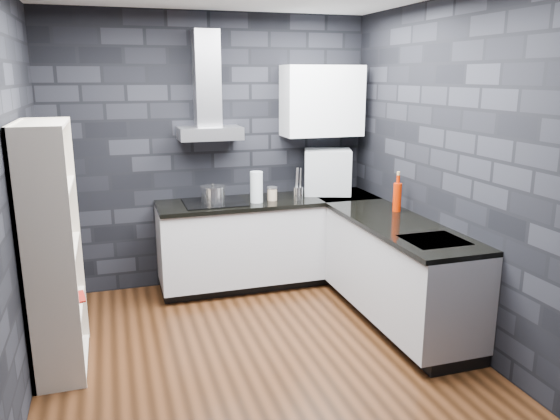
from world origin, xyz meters
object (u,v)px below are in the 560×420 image
pot (213,195)px  red_bottle (397,197)px  bookshelf (53,249)px  storage_jar (272,194)px  glass_vase (257,187)px  fruit_bowl (51,248)px  appliance_garage (327,172)px  utensil_crock (298,193)px

pot → red_bottle: bearing=-28.4°
bookshelf → storage_jar: bearing=41.8°
glass_vase → storage_jar: bearing=12.9°
fruit_bowl → bookshelf: bearing=90.0°
appliance_garage → utensil_crock: bearing=-135.7°
utensil_crock → fruit_bowl: utensil_crock is taller
glass_vase → appliance_garage: size_ratio=0.64×
glass_vase → fruit_bowl: size_ratio=1.43×
pot → utensil_crock: pot is taller
pot → utensil_crock: bearing=-7.0°
storage_jar → red_bottle: red_bottle is taller
appliance_garage → bookshelf: bearing=-136.3°
utensil_crock → fruit_bowl: size_ratio=0.60×
appliance_garage → fruit_bowl: (-2.58, -1.26, -0.19)m
red_bottle → fruit_bowl: 2.91m
storage_jar → bookshelf: size_ratio=0.07×
utensil_crock → bookshelf: size_ratio=0.07×
pot → bookshelf: bearing=-141.2°
appliance_garage → bookshelf: 2.84m
storage_jar → utensil_crock: bearing=-10.2°
pot → appliance_garage: bearing=3.6°
appliance_garage → storage_jar: bearing=-148.9°
glass_vase → fruit_bowl: glass_vase is taller
storage_jar → bookshelf: (-1.94, -1.04, -0.06)m
utensil_crock → bookshelf: (-2.19, -0.99, -0.06)m
pot → appliance_garage: 1.23m
pot → storage_jar: 0.58m
fruit_bowl → utensil_crock: bearing=26.2°
pot → storage_jar: size_ratio=1.98×
utensil_crock → appliance_garage: (0.38, 0.18, 0.16)m
utensil_crock → bookshelf: bearing=-155.7°
utensil_crock → fruit_bowl: (-2.19, -1.08, -0.03)m
glass_vase → storage_jar: (0.17, 0.04, -0.09)m
glass_vase → pot: bearing=166.9°
glass_vase → red_bottle: (1.12, -0.73, -0.02)m
appliance_garage → red_bottle: (0.31, -0.90, -0.10)m
red_bottle → storage_jar: bearing=141.0°
glass_vase → red_bottle: 1.34m
utensil_crock → storage_jar: bearing=169.8°
appliance_garage → red_bottle: bearing=-51.6°
pot → fruit_bowl: size_ratio=1.11×
pot → red_bottle: size_ratio=0.90×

